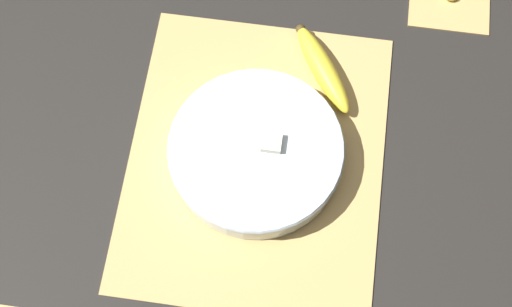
% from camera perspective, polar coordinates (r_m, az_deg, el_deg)
% --- Properties ---
extents(ground_plane, '(6.00, 6.00, 0.00)m').
position_cam_1_polar(ground_plane, '(1.17, -0.00, -0.48)').
color(ground_plane, black).
extents(bamboo_mat_center, '(0.51, 0.41, 0.01)m').
position_cam_1_polar(bamboo_mat_center, '(1.16, -0.00, -0.42)').
color(bamboo_mat_center, tan).
rests_on(bamboo_mat_center, ground_plane).
extents(fruit_salad_bowl, '(0.28, 0.28, 0.06)m').
position_cam_1_polar(fruit_salad_bowl, '(1.13, 0.00, 0.15)').
color(fruit_salad_bowl, silver).
rests_on(fruit_salad_bowl, bamboo_mat_center).
extents(whole_banana, '(0.17, 0.13, 0.04)m').
position_cam_1_polar(whole_banana, '(1.22, 5.33, 6.82)').
color(whole_banana, yellow).
rests_on(whole_banana, bamboo_mat_center).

